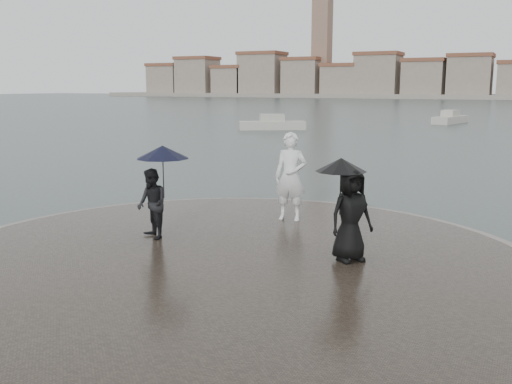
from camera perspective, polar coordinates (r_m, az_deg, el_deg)
The scene contains 8 objects.
ground at distance 8.59m, azimuth -14.77°, elevation -14.98°, with size 400.00×400.00×0.00m, color #2B3835.
kerb_ring at distance 11.19m, azimuth -2.96°, elevation -7.61°, with size 12.50×12.50×0.32m, color gray.
quay_tip at distance 11.19m, azimuth -2.96°, elevation -7.51°, with size 11.90×11.90×0.36m, color #2D261E.
statue at distance 14.05m, azimuth 3.48°, elevation 1.55°, with size 0.79×0.52×2.18m, color white.
visitor_left at distance 12.47m, azimuth -10.00°, elevation 0.62°, with size 1.29×1.14×2.04m.
visitor_right at distance 10.90m, azimuth 9.25°, elevation -1.16°, with size 1.24×1.11×1.95m.
far_skyline at distance 166.89m, azimuth 22.60°, elevation 10.50°, with size 260.00×20.00×37.00m.
boats at distance 53.53m, azimuth 18.14°, elevation 6.59°, with size 30.23×19.79×1.50m.
Camera 1 is at (5.19, -5.78, 3.66)m, focal length 40.00 mm.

